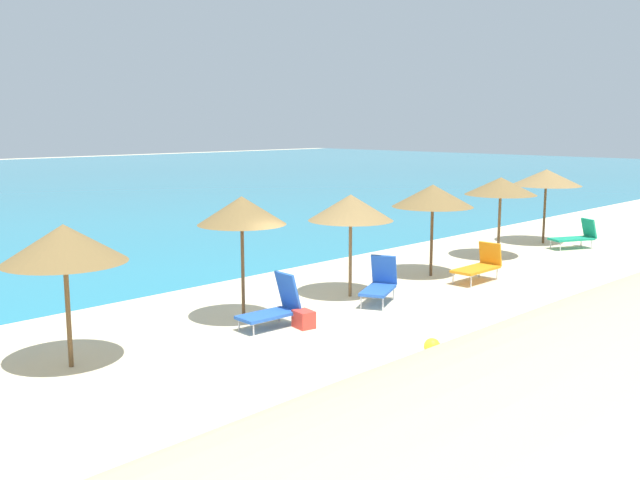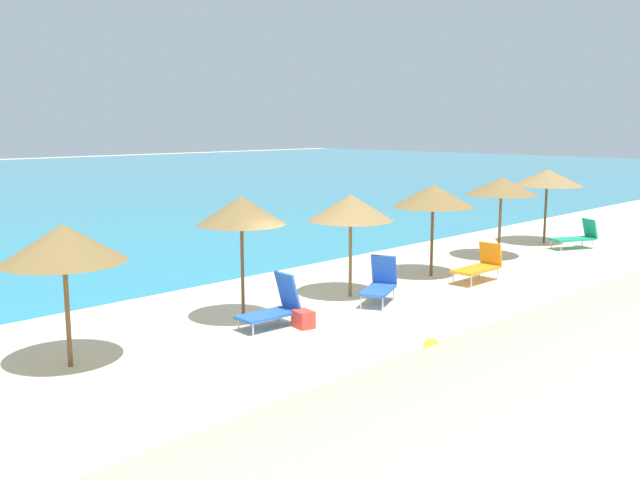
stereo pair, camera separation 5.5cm
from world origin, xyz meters
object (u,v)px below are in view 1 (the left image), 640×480
object	(u,v)px
beach_umbrella_5	(433,196)
lounge_chair_2	(576,236)
beach_umbrella_3	(242,211)
beach_ball	(432,346)
beach_umbrella_2	(64,244)
lounge_chair_3	(275,306)
beach_umbrella_7	(546,178)
lounge_chair_4	(380,283)
beach_umbrella_6	(501,186)
beach_umbrella_4	(351,208)
lounge_chair_1	(480,265)
cooler_box	(304,319)

from	to	relation	value
beach_umbrella_5	lounge_chair_2	world-z (taller)	beach_umbrella_5
beach_umbrella_3	beach_ball	distance (m)	4.98
beach_umbrella_2	beach_ball	xyz separation A→B (m)	(5.13, -4.23, -2.09)
lounge_chair_3	beach_umbrella_3	bearing A→B (deg)	21.09
beach_umbrella_5	beach_umbrella_7	size ratio (longest dim) A/B	0.97
beach_umbrella_7	lounge_chair_4	world-z (taller)	beach_umbrella_7
lounge_chair_3	beach_umbrella_7	bearing A→B (deg)	-81.88
beach_umbrella_3	beach_umbrella_6	xyz separation A→B (m)	(10.64, -0.04, -0.14)
beach_umbrella_4	lounge_chair_2	distance (m)	10.90
beach_umbrella_6	lounge_chair_1	size ratio (longest dim) A/B	1.65
lounge_chair_4	lounge_chair_3	bearing A→B (deg)	59.95
beach_umbrella_3	lounge_chair_4	world-z (taller)	beach_umbrella_3
beach_umbrella_4	beach_ball	xyz separation A→B (m)	(-2.29, -4.18, -2.10)
beach_umbrella_4	beach_umbrella_7	bearing A→B (deg)	1.95
beach_umbrella_3	lounge_chair_2	distance (m)	14.28
beach_umbrella_5	beach_umbrella_7	distance (m)	7.49
beach_umbrella_5	lounge_chair_2	xyz separation A→B (m)	(7.26, -0.96, -1.87)
lounge_chair_2	lounge_chair_3	size ratio (longest dim) A/B	1.23
beach_umbrella_2	lounge_chair_3	world-z (taller)	beach_umbrella_2
beach_umbrella_3	lounge_chair_4	xyz separation A→B (m)	(3.43, -1.04, -1.99)
beach_umbrella_6	lounge_chair_2	size ratio (longest dim) A/B	1.52
beach_ball	cooler_box	size ratio (longest dim) A/B	0.71
beach_umbrella_5	cooler_box	xyz separation A→B (m)	(-6.21, -1.16, -2.12)
beach_umbrella_3	beach_umbrella_4	world-z (taller)	beach_umbrella_3
beach_umbrella_5	beach_umbrella_6	distance (m)	3.80
lounge_chair_2	lounge_chair_4	world-z (taller)	lounge_chair_4
beach_umbrella_6	beach_umbrella_4	bearing A→B (deg)	-179.53
beach_umbrella_6	lounge_chair_4	distance (m)	7.51
beach_umbrella_6	lounge_chair_1	world-z (taller)	beach_umbrella_6
beach_umbrella_3	beach_umbrella_7	size ratio (longest dim) A/B	1.03
beach_umbrella_7	lounge_chair_2	distance (m)	2.39
lounge_chair_2	beach_umbrella_6	bearing A→B (deg)	100.08
beach_ball	lounge_chair_4	bearing A→B (deg)	54.26
lounge_chair_2	beach_umbrella_5	bearing A→B (deg)	109.13
beach_umbrella_2	lounge_chair_1	xyz separation A→B (m)	(11.22, -1.44, -1.80)
lounge_chair_4	cooler_box	size ratio (longest dim) A/B	3.31
lounge_chair_4	cooler_box	xyz separation A→B (m)	(-2.80, -0.22, -0.30)
beach_umbrella_4	lounge_chair_1	world-z (taller)	beach_umbrella_4
beach_umbrella_2	beach_umbrella_4	size ratio (longest dim) A/B	1.00
lounge_chair_2	cooler_box	xyz separation A→B (m)	(-13.47, -0.20, -0.25)
beach_umbrella_3	lounge_chair_3	xyz separation A→B (m)	(0.24, -0.76, -2.03)
beach_umbrella_4	beach_umbrella_6	xyz separation A→B (m)	(7.25, 0.06, 0.08)
lounge_chair_2	beach_ball	xyz separation A→B (m)	(-12.99, -3.21, -0.28)
beach_umbrella_2	lounge_chair_2	world-z (taller)	beach_umbrella_2
beach_ball	cooler_box	distance (m)	3.05
lounge_chair_4	beach_ball	world-z (taller)	lounge_chair_4
lounge_chair_4	beach_umbrella_4	bearing A→B (deg)	-22.78
beach_umbrella_4	lounge_chair_3	xyz separation A→B (m)	(-3.15, -0.67, -1.81)
beach_umbrella_3	beach_umbrella_5	bearing A→B (deg)	-0.89
beach_umbrella_3	cooler_box	size ratio (longest dim) A/B	6.27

